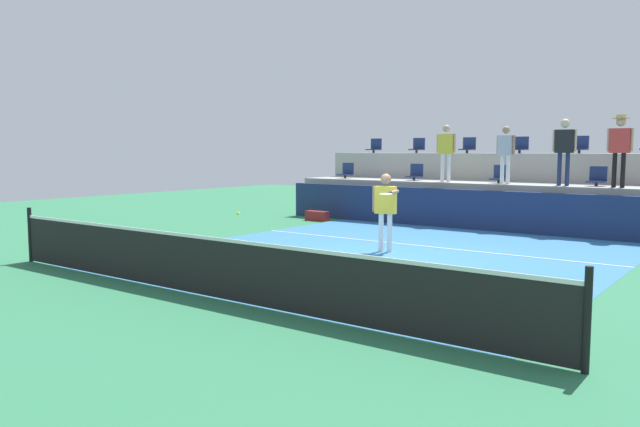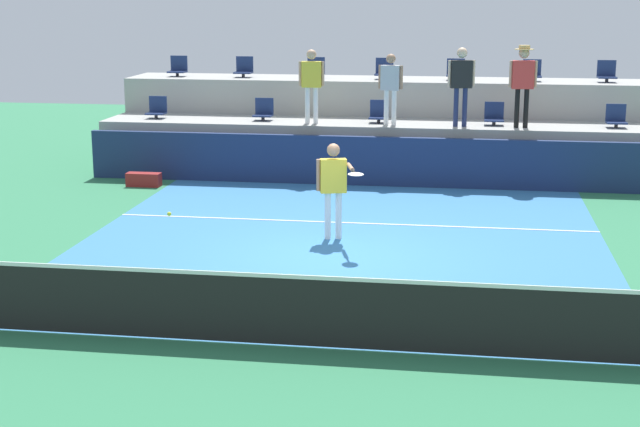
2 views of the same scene
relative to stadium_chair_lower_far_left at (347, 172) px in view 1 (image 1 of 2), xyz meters
name	(u,v)px [view 1 (image 1 of 2)]	position (x,y,z in m)	size (l,w,h in m)	color
ground_plane	(362,261)	(5.34, -7.23, -1.46)	(40.00, 40.00, 0.00)	#2D754C
court_inner_paint	(388,254)	(5.34, -6.23, -1.46)	(9.00, 10.00, 0.01)	teal
court_service_line	(419,246)	(5.34, -4.83, -1.46)	(9.00, 0.06, 0.00)	white
tennis_net	(215,265)	(5.34, -11.23, -0.97)	(10.48, 0.08, 1.07)	black
sponsor_backboard	(481,210)	(5.34, -1.23, -0.91)	(13.00, 0.16, 1.10)	navy
seating_tier_lower	(499,204)	(5.34, 0.07, -0.84)	(13.00, 1.80, 1.25)	#9E9E99
seating_tier_upper	(520,187)	(5.34, 1.87, -0.41)	(13.00, 1.80, 2.10)	#9E9E99
stadium_chair_lower_far_left	(347,172)	(0.00, 0.00, 0.00)	(0.44, 0.40, 0.52)	#2D2D33
stadium_chair_lower_left	(415,173)	(2.63, 0.00, 0.00)	(0.44, 0.40, 0.52)	#2D2D33
stadium_chair_lower_center	(500,176)	(5.38, 0.00, 0.00)	(0.44, 0.40, 0.52)	#2D2D33
stadium_chair_lower_right	(597,178)	(8.02, 0.00, 0.00)	(0.44, 0.40, 0.52)	#2D2D33
stadium_chair_upper_far_left	(375,147)	(0.01, 1.80, 0.85)	(0.44, 0.40, 0.52)	#2D2D33
stadium_chair_upper_left	(418,147)	(1.74, 1.80, 0.85)	(0.44, 0.40, 0.52)	#2D2D33
stadium_chair_upper_mid_left	(468,147)	(3.60, 1.80, 0.85)	(0.44, 0.40, 0.52)	#2D2D33
stadium_chair_upper_center	(520,146)	(5.33, 1.80, 0.85)	(0.44, 0.40, 0.52)	#2D2D33
stadium_chair_upper_mid_right	(580,146)	(7.09, 1.80, 0.85)	(0.44, 0.40, 0.52)	#2D2D33
tennis_player	(385,204)	(5.16, -6.05, -0.43)	(0.95, 1.14, 1.69)	white
spectator_in_grey	(446,148)	(3.85, -0.38, 0.81)	(0.60, 0.25, 1.69)	white
spectator_in_white	(506,149)	(5.66, -0.38, 0.75)	(0.57, 0.26, 1.61)	white
spectator_leaning_on_rail	(564,145)	(7.25, -0.38, 0.86)	(0.61, 0.28, 1.77)	navy
spectator_with_hat	(620,142)	(8.60, -0.38, 0.92)	(0.62, 0.45, 1.83)	black
tennis_ball	(238,213)	(2.88, -8.21, -0.59)	(0.07, 0.07, 0.07)	#CCE033
equipment_bag	(317,216)	(0.33, -2.10, -1.31)	(0.76, 0.28, 0.30)	maroon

